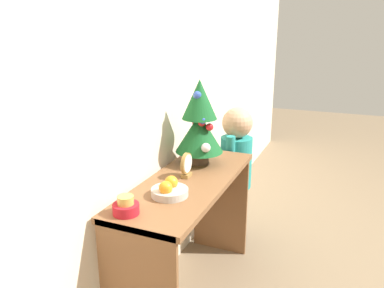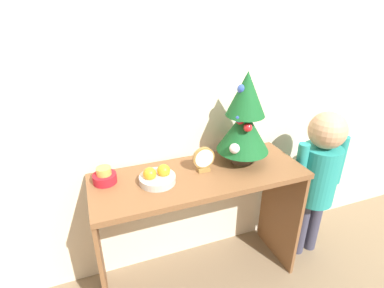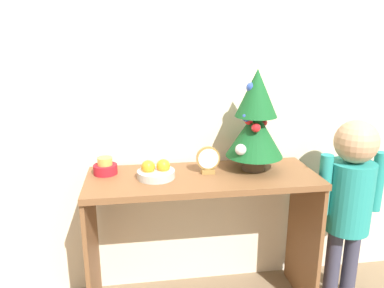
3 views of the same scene
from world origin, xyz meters
The scene contains 7 objects.
back_wall centered at (0.00, 0.47, 1.25)m, with size 7.00×0.05×2.50m, color beige.
console_table centered at (0.00, 0.21, 0.57)m, with size 1.13×0.42×0.74m.
mini_tree centered at (0.27, 0.26, 1.00)m, with size 0.29×0.29×0.51m.
fruit_bowl centered at (-0.23, 0.21, 0.77)m, with size 0.18×0.18×0.09m.
singing_bowl centered at (-0.47, 0.30, 0.78)m, with size 0.12×0.12×0.08m.
desk_clock centered at (0.03, 0.23, 0.81)m, with size 0.12×0.04×0.14m.
child_figure centered at (0.77, 0.17, 0.63)m, with size 0.36×0.23×1.00m.
Camera 1 is at (-1.73, -0.54, 1.51)m, focal length 35.00 mm.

